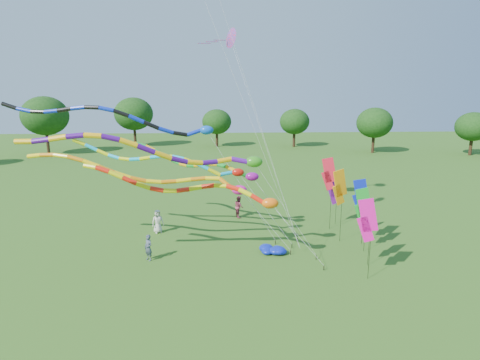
{
  "coord_description": "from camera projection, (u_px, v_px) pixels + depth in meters",
  "views": [
    {
      "loc": [
        -2.72,
        -19.78,
        10.17
      ],
      "look_at": [
        -1.34,
        4.28,
        4.8
      ],
      "focal_mm": 30.0,
      "sensor_mm": 36.0,
      "label": 1
    }
  ],
  "objects": [
    {
      "name": "person_c",
      "position": [
        239.0,
        207.0,
        32.86
      ],
      "size": [
        0.86,
        1.0,
        1.78
      ],
      "primitive_type": "imported",
      "rotation": [
        0.0,
        0.0,
        1.81
      ],
      "color": "#98374E",
      "rests_on": "ground"
    },
    {
      "name": "tube_kite_blue",
      "position": [
        130.0,
        120.0,
        24.52
      ],
      "size": [
        16.6,
        1.15,
        10.07
      ],
      "rotation": [
        0.0,
        0.0,
        0.02
      ],
      "color": "black",
      "rests_on": "ground"
    },
    {
      "name": "tube_kite_cyan",
      "position": [
        174.0,
        162.0,
        25.75
      ],
      "size": [
        14.06,
        2.25,
        7.6
      ],
      "rotation": [
        0.0,
        0.0,
        -0.12
      ],
      "color": "black",
      "rests_on": "ground"
    },
    {
      "name": "ground",
      "position": [
        269.0,
        283.0,
        21.64
      ],
      "size": [
        160.0,
        160.0,
        0.0
      ],
      "primitive_type": "plane",
      "color": "#275717",
      "rests_on": "ground"
    },
    {
      "name": "delta_kite_high_c",
      "position": [
        230.0,
        38.0,
        28.22
      ],
      "size": [
        6.51,
        6.9,
        15.37
      ],
      "rotation": [
        0.0,
        0.0,
        0.46
      ],
      "color": "black",
      "rests_on": "ground"
    },
    {
      "name": "banner_pole_magenta_a",
      "position": [
        367.0,
        220.0,
        21.53
      ],
      "size": [
        1.14,
        0.38,
        4.62
      ],
      "rotation": [
        0.0,
        0.0,
        -0.27
      ],
      "color": "black",
      "rests_on": "ground"
    },
    {
      "name": "tube_kite_purple",
      "position": [
        173.0,
        153.0,
        21.4
      ],
      "size": [
        15.85,
        2.52,
        8.74
      ],
      "rotation": [
        0.0,
        0.0,
        0.15
      ],
      "color": "black",
      "rests_on": "ground"
    },
    {
      "name": "tree_ring",
      "position": [
        288.0,
        201.0,
        17.19
      ],
      "size": [
        117.22,
        121.78,
        9.7
      ],
      "color": "#382314",
      "rests_on": "ground"
    },
    {
      "name": "tube_kite_orange",
      "position": [
        159.0,
        176.0,
        24.88
      ],
      "size": [
        16.09,
        1.88,
        7.09
      ],
      "rotation": [
        0.0,
        0.0,
        -0.12
      ],
      "color": "black",
      "rests_on": "ground"
    },
    {
      "name": "person_b",
      "position": [
        148.0,
        248.0,
        24.45
      ],
      "size": [
        0.7,
        0.69,
        1.63
      ],
      "primitive_type": "imported",
      "rotation": [
        0.0,
        0.0,
        -0.76
      ],
      "color": "#434D5E",
      "rests_on": "ground"
    },
    {
      "name": "tube_kite_green",
      "position": [
        206.0,
        165.0,
        28.92
      ],
      "size": [
        12.12,
        5.41,
        6.92
      ],
      "rotation": [
        0.0,
        0.0,
        -0.41
      ],
      "color": "black",
      "rests_on": "ground"
    },
    {
      "name": "blue_nylon_heap",
      "position": [
        276.0,
        248.0,
        25.93
      ],
      "size": [
        1.53,
        1.63,
        0.5
      ],
      "color": "#0D1FAB",
      "rests_on": "ground"
    },
    {
      "name": "banner_pole_green",
      "position": [
        363.0,
        207.0,
        25.33
      ],
      "size": [
        1.16,
        0.16,
        4.27
      ],
      "rotation": [
        0.0,
        0.0,
        -0.07
      ],
      "color": "black",
      "rests_on": "ground"
    },
    {
      "name": "banner_pole_violet",
      "position": [
        334.0,
        189.0,
        30.65
      ],
      "size": [
        1.14,
        0.39,
        4.1
      ],
      "rotation": [
        0.0,
        0.0,
        0.27
      ],
      "color": "black",
      "rests_on": "ground"
    },
    {
      "name": "banner_pole_magenta_b",
      "position": [
        367.0,
        220.0,
        23.29
      ],
      "size": [
        1.16,
        0.14,
        4.07
      ],
      "rotation": [
        0.0,
        0.0,
        0.05
      ],
      "color": "black",
      "rests_on": "ground"
    },
    {
      "name": "banner_pole_blue_b",
      "position": [
        361.0,
        197.0,
        26.57
      ],
      "size": [
        1.13,
        0.45,
        4.55
      ],
      "rotation": [
        0.0,
        0.0,
        -0.32
      ],
      "color": "black",
      "rests_on": "ground"
    },
    {
      "name": "banner_pole_red",
      "position": [
        329.0,
        174.0,
        29.4
      ],
      "size": [
        1.15,
        0.32,
        5.46
      ],
      "rotation": [
        0.0,
        0.0,
        -0.21
      ],
      "color": "black",
      "rests_on": "ground"
    },
    {
      "name": "tube_kite_red",
      "position": [
        204.0,
        190.0,
        23.12
      ],
      "size": [
        13.57,
        2.01,
        6.61
      ],
      "rotation": [
        0.0,
        0.0,
        -0.18
      ],
      "color": "black",
      "rests_on": "ground"
    },
    {
      "name": "banner_pole_orange",
      "position": [
        340.0,
        187.0,
        26.83
      ],
      "size": [
        1.13,
        0.44,
        5.12
      ],
      "rotation": [
        0.0,
        0.0,
        0.32
      ],
      "color": "black",
      "rests_on": "ground"
    },
    {
      "name": "person_a",
      "position": [
        158.0,
        221.0,
        29.21
      ],
      "size": [
        1.0,
        0.85,
        1.74
      ],
      "primitive_type": "imported",
      "rotation": [
        0.0,
        0.0,
        0.43
      ],
      "color": "beige",
      "rests_on": "ground"
    }
  ]
}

